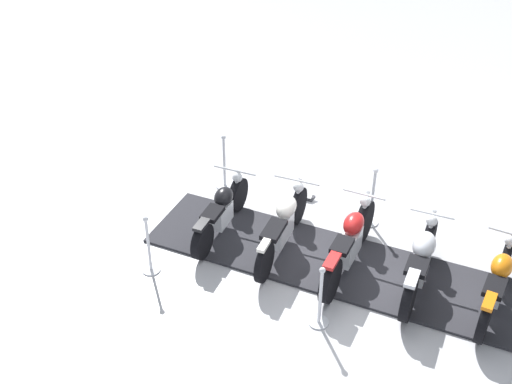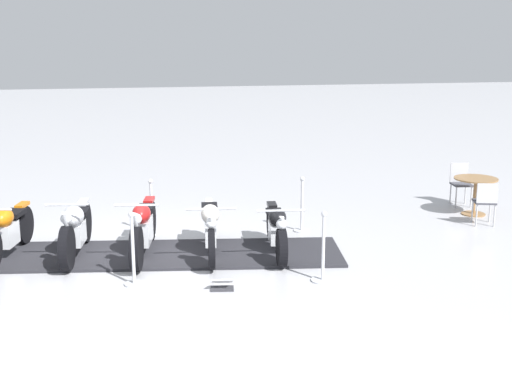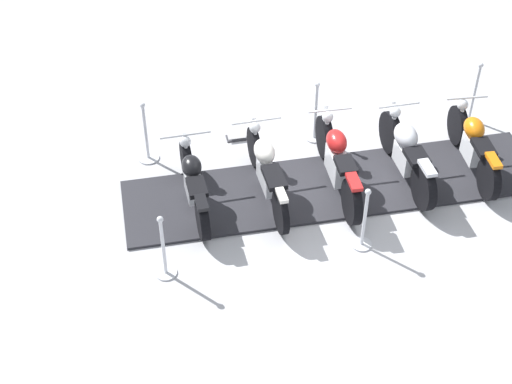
# 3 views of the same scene
# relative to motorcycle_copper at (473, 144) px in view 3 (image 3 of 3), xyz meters

# --- Properties ---
(ground_plane) EXTENTS (80.00, 80.00, 0.00)m
(ground_plane) POSITION_rel_motorcycle_copper_xyz_m (0.33, 2.23, -0.50)
(ground_plane) COLOR #B2B2B7
(display_platform) EXTENTS (2.60, 6.86, 0.05)m
(display_platform) POSITION_rel_motorcycle_copper_xyz_m (0.33, 2.23, -0.47)
(display_platform) COLOR #28282D
(display_platform) RESTS_ON ground_plane
(motorcycle_copper) EXTENTS (2.07, 0.78, 0.98)m
(motorcycle_copper) POSITION_rel_motorcycle_copper_xyz_m (0.00, 0.00, 0.00)
(motorcycle_copper) COLOR black
(motorcycle_copper) RESTS_ON display_platform
(motorcycle_chrome) EXTENTS (2.15, 0.67, 1.03)m
(motorcycle_chrome) POSITION_rel_motorcycle_copper_xyz_m (0.18, 1.11, 0.02)
(motorcycle_chrome) COLOR black
(motorcycle_chrome) RESTS_ON display_platform
(motorcycle_maroon) EXTENTS (2.33, 0.74, 1.03)m
(motorcycle_maroon) POSITION_rel_motorcycle_copper_xyz_m (0.36, 2.22, 0.01)
(motorcycle_maroon) COLOR black
(motorcycle_maroon) RESTS_ON display_platform
(motorcycle_cream) EXTENTS (2.29, 0.79, 0.96)m
(motorcycle_cream) POSITION_rel_motorcycle_copper_xyz_m (0.55, 3.33, 0.02)
(motorcycle_cream) COLOR black
(motorcycle_cream) RESTS_ON display_platform
(motorcycle_black) EXTENTS (2.06, 0.78, 0.90)m
(motorcycle_black) POSITION_rel_motorcycle_copper_xyz_m (0.72, 4.45, -0.04)
(motorcycle_black) COLOR black
(motorcycle_black) RESTS_ON display_platform
(stanchion_right_rear) EXTENTS (0.35, 0.35, 1.11)m
(stanchion_right_rear) POSITION_rel_motorcycle_copper_xyz_m (2.11, 4.82, -0.16)
(stanchion_right_rear) COLOR silver
(stanchion_right_rear) RESTS_ON ground_plane
(stanchion_right_mid) EXTENTS (0.31, 0.31, 1.13)m
(stanchion_right_mid) POSITION_rel_motorcycle_copper_xyz_m (1.65, 2.01, -0.11)
(stanchion_right_mid) COLOR silver
(stanchion_right_mid) RESTS_ON ground_plane
(stanchion_left_rear) EXTENTS (0.30, 0.30, 1.07)m
(stanchion_left_rear) POSITION_rel_motorcycle_copper_xyz_m (-0.53, 5.25, -0.13)
(stanchion_left_rear) COLOR silver
(stanchion_left_rear) RESTS_ON ground_plane
(stanchion_right_front) EXTENTS (0.33, 0.33, 1.15)m
(stanchion_right_front) POSITION_rel_motorcycle_copper_xyz_m (1.19, -0.80, -0.13)
(stanchion_right_front) COLOR silver
(stanchion_right_front) RESTS_ON ground_plane
(stanchion_left_mid) EXTENTS (0.30, 0.30, 1.06)m
(stanchion_left_mid) POSITION_rel_motorcycle_copper_xyz_m (-0.98, 2.44, -0.13)
(stanchion_left_mid) COLOR silver
(stanchion_left_mid) RESTS_ON ground_plane
(info_placard) EXTENTS (0.27, 0.37, 0.20)m
(info_placard) POSITION_rel_motorcycle_copper_xyz_m (2.13, 3.27, -0.44)
(info_placard) COLOR #333338
(info_placard) RESTS_ON ground_plane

